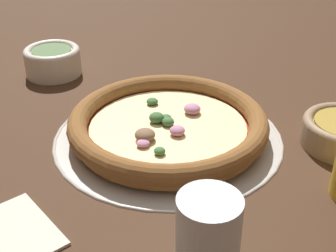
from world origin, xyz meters
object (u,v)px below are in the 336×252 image
object	(u,v)px
napkin	(4,236)
bowl_far	(53,60)
pizza	(168,124)
pizza_tray	(168,136)
drinking_cup	(208,244)

from	to	relation	value
napkin	bowl_far	bearing A→B (deg)	171.36
napkin	pizza	bearing A→B (deg)	125.88
pizza_tray	pizza	size ratio (longest dim) A/B	1.16
pizza	drinking_cup	bearing A→B (deg)	-5.91
bowl_far	drinking_cup	world-z (taller)	drinking_cup
pizza_tray	napkin	world-z (taller)	same
bowl_far	pizza	bearing A→B (deg)	29.38
bowl_far	napkin	distance (m)	0.49
pizza	drinking_cup	distance (m)	0.31
drinking_cup	napkin	xyz separation A→B (m)	(-0.12, -0.22, -0.05)
pizza	napkin	bearing A→B (deg)	-54.12
pizza_tray	bowl_far	xyz separation A→B (m)	(-0.31, -0.17, 0.03)
pizza	bowl_far	distance (m)	0.35
pizza_tray	napkin	xyz separation A→B (m)	(0.18, -0.25, 0.00)
pizza_tray	bowl_far	distance (m)	0.36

